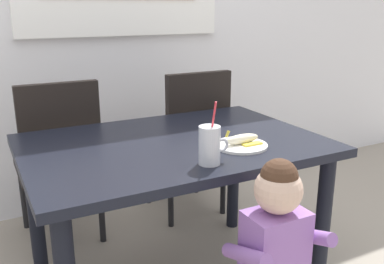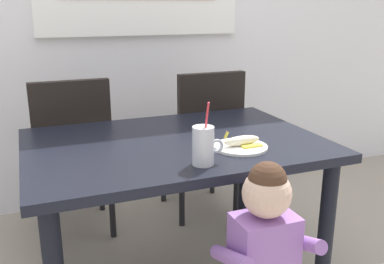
{
  "view_description": "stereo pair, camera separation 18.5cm",
  "coord_description": "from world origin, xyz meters",
  "px_view_note": "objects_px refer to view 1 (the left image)",
  "views": [
    {
      "loc": [
        -0.77,
        -1.66,
        1.33
      ],
      "look_at": [
        0.05,
        -0.09,
        0.81
      ],
      "focal_mm": 39.97,
      "sensor_mm": 36.0,
      "label": 1
    },
    {
      "loc": [
        -0.6,
        -1.74,
        1.33
      ],
      "look_at": [
        0.05,
        -0.09,
        0.81
      ],
      "focal_mm": 39.97,
      "sensor_mm": 36.0,
      "label": 2
    }
  ],
  "objects_px": {
    "dining_chair_left": "(59,154)",
    "dining_chair_right": "(190,136)",
    "milk_cup": "(209,147)",
    "snack_plate": "(241,145)",
    "toddler_standing": "(275,241)",
    "dining_table": "(174,163)",
    "peeled_banana": "(242,139)"
  },
  "relations": [
    {
      "from": "dining_chair_left",
      "to": "dining_chair_right",
      "type": "relative_size",
      "value": 1.0
    },
    {
      "from": "dining_table",
      "to": "snack_plate",
      "type": "distance_m",
      "value": 0.33
    },
    {
      "from": "dining_chair_left",
      "to": "snack_plate",
      "type": "relative_size",
      "value": 4.17
    },
    {
      "from": "peeled_banana",
      "to": "milk_cup",
      "type": "bearing_deg",
      "value": -152.36
    },
    {
      "from": "dining_table",
      "to": "milk_cup",
      "type": "xyz_separation_m",
      "value": [
        -0.0,
        -0.33,
        0.17
      ]
    },
    {
      "from": "dining_chair_right",
      "to": "milk_cup",
      "type": "bearing_deg",
      "value": 66.75
    },
    {
      "from": "dining_chair_left",
      "to": "milk_cup",
      "type": "distance_m",
      "value": 1.11
    },
    {
      "from": "milk_cup",
      "to": "snack_plate",
      "type": "distance_m",
      "value": 0.26
    },
    {
      "from": "dining_chair_left",
      "to": "peeled_banana",
      "type": "height_order",
      "value": "dining_chair_left"
    },
    {
      "from": "dining_chair_left",
      "to": "peeled_banana",
      "type": "bearing_deg",
      "value": 125.36
    },
    {
      "from": "dining_chair_right",
      "to": "peeled_banana",
      "type": "distance_m",
      "value": 0.91
    },
    {
      "from": "peeled_banana",
      "to": "snack_plate",
      "type": "bearing_deg",
      "value": -159.22
    },
    {
      "from": "dining_chair_right",
      "to": "peeled_banana",
      "type": "height_order",
      "value": "dining_chair_right"
    },
    {
      "from": "milk_cup",
      "to": "peeled_banana",
      "type": "bearing_deg",
      "value": 27.64
    },
    {
      "from": "dining_chair_right",
      "to": "toddler_standing",
      "type": "relative_size",
      "value": 1.15
    },
    {
      "from": "dining_table",
      "to": "dining_chair_left",
      "type": "xyz_separation_m",
      "value": [
        -0.39,
        0.68,
        -0.1
      ]
    },
    {
      "from": "dining_chair_right",
      "to": "milk_cup",
      "type": "distance_m",
      "value": 1.1
    },
    {
      "from": "dining_chair_left",
      "to": "snack_plate",
      "type": "distance_m",
      "value": 1.1
    },
    {
      "from": "toddler_standing",
      "to": "milk_cup",
      "type": "distance_m",
      "value": 0.42
    },
    {
      "from": "dining_table",
      "to": "dining_chair_right",
      "type": "height_order",
      "value": "dining_chair_right"
    },
    {
      "from": "dining_chair_left",
      "to": "milk_cup",
      "type": "height_order",
      "value": "milk_cup"
    },
    {
      "from": "dining_table",
      "to": "toddler_standing",
      "type": "relative_size",
      "value": 1.57
    },
    {
      "from": "toddler_standing",
      "to": "dining_table",
      "type": "bearing_deg",
      "value": 101.29
    },
    {
      "from": "toddler_standing",
      "to": "snack_plate",
      "type": "height_order",
      "value": "toddler_standing"
    },
    {
      "from": "dining_chair_left",
      "to": "dining_chair_right",
      "type": "xyz_separation_m",
      "value": [
        0.81,
        -0.02,
        0.0
      ]
    },
    {
      "from": "dining_table",
      "to": "toddler_standing",
      "type": "xyz_separation_m",
      "value": [
        0.12,
        -0.6,
        -0.12
      ]
    },
    {
      "from": "peeled_banana",
      "to": "dining_chair_right",
      "type": "bearing_deg",
      "value": 77.68
    },
    {
      "from": "dining_chair_right",
      "to": "snack_plate",
      "type": "height_order",
      "value": "dining_chair_right"
    },
    {
      "from": "dining_chair_left",
      "to": "toddler_standing",
      "type": "xyz_separation_m",
      "value": [
        0.51,
        -1.28,
        -0.02
      ]
    },
    {
      "from": "dining_chair_right",
      "to": "peeled_banana",
      "type": "bearing_deg",
      "value": 77.68
    },
    {
      "from": "dining_chair_left",
      "to": "dining_chair_right",
      "type": "distance_m",
      "value": 0.81
    },
    {
      "from": "dining_chair_right",
      "to": "milk_cup",
      "type": "relative_size",
      "value": 3.84
    }
  ]
}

